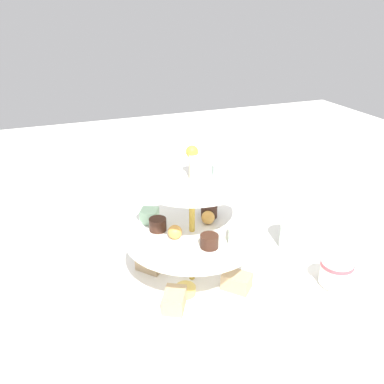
# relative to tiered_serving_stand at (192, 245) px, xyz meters

# --- Properties ---
(ground_plane) EXTENTS (2.40, 2.40, 0.00)m
(ground_plane) POSITION_rel_tiered_serving_stand_xyz_m (-0.00, 0.00, -0.08)
(ground_plane) COLOR silver
(tiered_serving_stand) EXTENTS (0.29, 0.29, 0.27)m
(tiered_serving_stand) POSITION_rel_tiered_serving_stand_xyz_m (0.00, 0.00, 0.00)
(tiered_serving_stand) COLOR white
(tiered_serving_stand) RESTS_ON ground_plane
(water_glass_tall_right) EXTENTS (0.07, 0.07, 0.13)m
(water_glass_tall_right) POSITION_rel_tiered_serving_stand_xyz_m (0.18, -0.16, -0.02)
(water_glass_tall_right) COLOR silver
(water_glass_tall_right) RESTS_ON ground_plane
(water_glass_short_left) EXTENTS (0.06, 0.06, 0.08)m
(water_glass_short_left) POSITION_rel_tiered_serving_stand_xyz_m (-0.04, 0.24, -0.04)
(water_glass_short_left) COLOR silver
(water_glass_short_left) RESTS_ON ground_plane
(teacup_with_saucer) EXTENTS (0.09, 0.09, 0.05)m
(teacup_with_saucer) POSITION_rel_tiered_serving_stand_xyz_m (0.10, 0.24, -0.06)
(teacup_with_saucer) COLOR white
(teacup_with_saucer) RESTS_ON ground_plane
(butter_knife_left) EXTENTS (0.15, 0.11, 0.00)m
(butter_knife_left) POSITION_rel_tiered_serving_stand_xyz_m (-0.16, -0.25, -0.08)
(butter_knife_left) COLOR silver
(butter_knife_left) RESTS_ON ground_plane
(butter_knife_right) EXTENTS (0.05, 0.17, 0.00)m
(butter_knife_right) POSITION_rel_tiered_serving_stand_xyz_m (0.28, 0.11, -0.08)
(butter_knife_right) COLOR silver
(butter_knife_right) RESTS_ON ground_plane
(water_glass_mid_back) EXTENTS (0.06, 0.06, 0.10)m
(water_glass_mid_back) POSITION_rel_tiered_serving_stand_xyz_m (-0.20, 0.09, -0.03)
(water_glass_mid_back) COLOR silver
(water_glass_mid_back) RESTS_ON ground_plane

